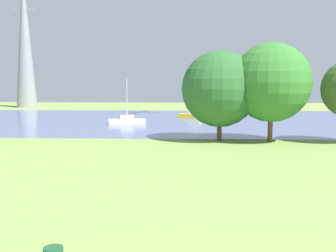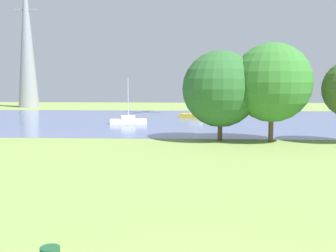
# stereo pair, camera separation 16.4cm
# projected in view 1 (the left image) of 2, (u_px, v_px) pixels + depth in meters

# --- Properties ---
(ground_plane) EXTENTS (160.00, 160.00, 0.00)m
(ground_plane) POSITION_uv_depth(u_px,v_px,m) (195.00, 153.00, 31.81)
(ground_plane) COLOR #7F994C
(water_surface) EXTENTS (140.00, 40.00, 0.02)m
(water_surface) POSITION_uv_depth(u_px,v_px,m) (193.00, 120.00, 59.62)
(water_surface) COLOR slate
(water_surface) RESTS_ON ground
(sailboat_yellow) EXTENTS (5.02, 3.03, 6.41)m
(sailboat_yellow) POSITION_uv_depth(u_px,v_px,m) (194.00, 115.00, 63.42)
(sailboat_yellow) COLOR yellow
(sailboat_yellow) RESTS_ON water_surface
(sailboat_white) EXTENTS (4.99, 2.36, 5.99)m
(sailboat_white) POSITION_uv_depth(u_px,v_px,m) (127.00, 120.00, 54.35)
(sailboat_white) COLOR white
(sailboat_white) RESTS_ON water_surface
(tree_east_near) EXTENTS (7.08, 7.08, 8.37)m
(tree_east_near) POSITION_uv_depth(u_px,v_px,m) (220.00, 89.00, 38.29)
(tree_east_near) COLOR brown
(tree_east_near) RESTS_ON ground
(tree_east_far) EXTENTS (7.19, 7.19, 9.02)m
(tree_east_far) POSITION_uv_depth(u_px,v_px,m) (271.00, 82.00, 37.45)
(tree_east_far) COLOR brown
(tree_east_far) RESTS_ON ground
(electricity_pylon) EXTENTS (6.40, 4.40, 29.91)m
(electricity_pylon) POSITION_uv_depth(u_px,v_px,m) (25.00, 38.00, 89.24)
(electricity_pylon) COLOR gray
(electricity_pylon) RESTS_ON ground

